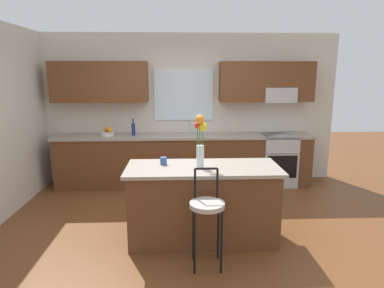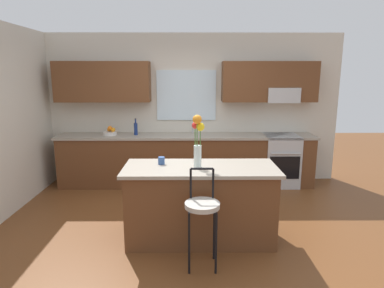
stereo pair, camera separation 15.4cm
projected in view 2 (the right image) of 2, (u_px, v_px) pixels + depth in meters
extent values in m
plane|color=brown|center=(185.00, 225.00, 4.44)|extent=(14.00, 14.00, 0.00)
cube|color=beige|center=(186.00, 109.00, 6.17)|extent=(5.60, 0.12, 2.70)
cube|color=brown|center=(103.00, 82.00, 5.83)|extent=(1.66, 0.34, 0.70)
cube|color=brown|center=(269.00, 82.00, 5.85)|extent=(1.66, 0.34, 0.70)
cube|color=silver|center=(186.00, 95.00, 6.05)|extent=(1.08, 0.03, 0.90)
cube|color=#B7BABC|center=(282.00, 95.00, 5.87)|extent=(0.56, 0.36, 0.26)
cube|color=brown|center=(186.00, 161.00, 6.01)|extent=(4.50, 0.60, 0.88)
cube|color=#9E9384|center=(186.00, 136.00, 5.91)|extent=(4.56, 0.64, 0.04)
cube|color=#B7BABC|center=(193.00, 139.00, 5.93)|extent=(0.54, 0.38, 0.11)
cylinder|color=#B7BABC|center=(192.00, 127.00, 6.04)|extent=(0.02, 0.02, 0.22)
cylinder|color=#B7BABC|center=(192.00, 122.00, 5.96)|extent=(0.02, 0.12, 0.02)
cube|color=#B7BABC|center=(280.00, 160.00, 6.00)|extent=(0.60, 0.60, 0.92)
cube|color=black|center=(284.00, 168.00, 5.72)|extent=(0.52, 0.02, 0.40)
cylinder|color=#B7BABC|center=(286.00, 154.00, 5.63)|extent=(0.50, 0.02, 0.02)
cube|color=brown|center=(200.00, 205.00, 4.00)|extent=(1.73, 0.67, 0.88)
cube|color=#9E9384|center=(200.00, 168.00, 3.91)|extent=(1.81, 0.75, 0.04)
cylinder|color=black|center=(189.00, 244.00, 3.31)|extent=(0.02, 0.02, 0.66)
cylinder|color=black|center=(216.00, 244.00, 3.31)|extent=(0.02, 0.02, 0.66)
cylinder|color=black|center=(189.00, 231.00, 3.57)|extent=(0.02, 0.02, 0.66)
cylinder|color=black|center=(214.00, 231.00, 3.58)|extent=(0.02, 0.02, 0.66)
cylinder|color=#B2ADA3|center=(202.00, 205.00, 3.37)|extent=(0.36, 0.36, 0.05)
cylinder|color=black|center=(191.00, 183.00, 3.46)|extent=(0.02, 0.02, 0.32)
cylinder|color=black|center=(213.00, 183.00, 3.46)|extent=(0.02, 0.02, 0.32)
cylinder|color=black|center=(202.00, 169.00, 3.43)|extent=(0.23, 0.02, 0.02)
cylinder|color=silver|center=(198.00, 156.00, 3.86)|extent=(0.09, 0.09, 0.26)
cylinder|color=#3D722D|center=(200.00, 144.00, 3.83)|extent=(0.01, 0.01, 0.40)
sphere|color=yellow|center=(200.00, 127.00, 3.79)|extent=(0.10, 0.10, 0.10)
cylinder|color=#3D722D|center=(195.00, 143.00, 3.86)|extent=(0.01, 0.01, 0.41)
sphere|color=red|center=(195.00, 125.00, 3.82)|extent=(0.08, 0.08, 0.08)
cylinder|color=#3D722D|center=(197.00, 141.00, 3.80)|extent=(0.01, 0.01, 0.49)
sphere|color=orange|center=(197.00, 119.00, 3.75)|extent=(0.10, 0.10, 0.10)
cylinder|color=#33518C|center=(161.00, 161.00, 4.00)|extent=(0.08, 0.08, 0.09)
cylinder|color=silver|center=(110.00, 133.00, 5.89)|extent=(0.24, 0.24, 0.06)
sphere|color=orange|center=(113.00, 130.00, 5.88)|extent=(0.08, 0.08, 0.08)
sphere|color=orange|center=(109.00, 129.00, 5.93)|extent=(0.07, 0.07, 0.07)
sphere|color=orange|center=(110.00, 128.00, 5.87)|extent=(0.08, 0.08, 0.08)
cylinder|color=navy|center=(136.00, 129.00, 5.88)|extent=(0.06, 0.06, 0.21)
cylinder|color=navy|center=(136.00, 121.00, 5.85)|extent=(0.03, 0.03, 0.07)
cylinder|color=black|center=(135.00, 119.00, 5.84)|extent=(0.03, 0.03, 0.02)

